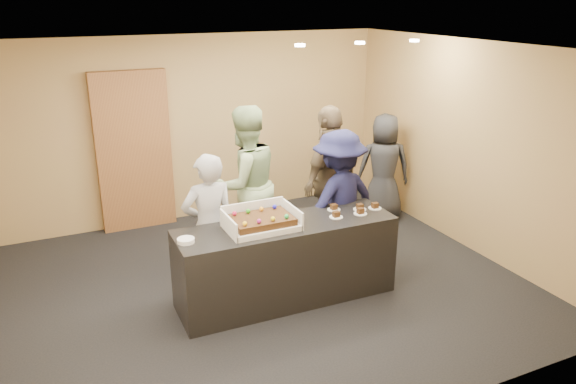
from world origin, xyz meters
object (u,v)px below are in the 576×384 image
(person_server_grey, at_px, (209,227))
(person_navy_man, at_px, (339,201))
(serving_counter, at_px, (286,262))
(plate_stack, at_px, (186,240))
(person_sage_man, at_px, (245,184))
(storage_cabinet, at_px, (134,152))
(sheet_cake, at_px, (261,220))
(cake_box, at_px, (260,223))
(person_brown_extra, at_px, (330,179))
(person_dark_suit, at_px, (384,167))

(person_server_grey, relative_size, person_navy_man, 0.95)
(serving_counter, xyz_separation_m, plate_stack, (-1.10, -0.01, 0.47))
(person_sage_man, distance_m, person_navy_man, 1.18)
(storage_cabinet, bearing_deg, plate_stack, -90.65)
(plate_stack, distance_m, person_server_grey, 0.61)
(person_sage_man, bearing_deg, storage_cabinet, -68.38)
(sheet_cake, xyz_separation_m, person_server_grey, (-0.43, 0.45, -0.17))
(plate_stack, height_order, person_navy_man, person_navy_man)
(cake_box, xyz_separation_m, sheet_cake, (-0.00, -0.03, 0.05))
(serving_counter, bearing_deg, person_server_grey, 149.08)
(plate_stack, distance_m, person_sage_man, 1.60)
(person_server_grey, bearing_deg, sheet_cake, 131.83)
(storage_cabinet, height_order, person_sage_man, storage_cabinet)
(serving_counter, xyz_separation_m, person_navy_man, (0.90, 0.45, 0.42))
(sheet_cake, xyz_separation_m, person_navy_man, (1.19, 0.45, -0.13))
(storage_cabinet, relative_size, cake_box, 3.04)
(person_server_grey, bearing_deg, serving_counter, 145.93)
(sheet_cake, distance_m, person_brown_extra, 1.69)
(storage_cabinet, bearing_deg, person_server_grey, -81.53)
(cake_box, height_order, person_dark_suit, person_dark_suit)
(sheet_cake, distance_m, person_sage_man, 1.20)
(serving_counter, height_order, person_navy_man, person_navy_man)
(person_sage_man, height_order, person_dark_suit, person_sage_man)
(person_dark_suit, bearing_deg, person_sage_man, 33.86)
(storage_cabinet, height_order, sheet_cake, storage_cabinet)
(serving_counter, distance_m, person_dark_suit, 2.83)
(plate_stack, bearing_deg, storage_cabinet, 89.35)
(person_server_grey, height_order, person_dark_suit, person_server_grey)
(storage_cabinet, relative_size, person_sage_man, 1.14)
(storage_cabinet, bearing_deg, person_navy_man, -49.86)
(person_sage_man, height_order, person_navy_man, person_sage_man)
(person_brown_extra, xyz_separation_m, person_dark_suit, (1.24, 0.59, -0.16))
(sheet_cake, relative_size, person_dark_suit, 0.40)
(person_navy_man, bearing_deg, person_server_grey, -11.64)
(cake_box, distance_m, person_navy_man, 1.27)
(person_server_grey, bearing_deg, person_navy_man, 177.91)
(storage_cabinet, relative_size, person_dark_suit, 1.41)
(sheet_cake, xyz_separation_m, person_sage_man, (0.27, 1.17, -0.01))
(serving_counter, distance_m, person_brown_extra, 1.55)
(cake_box, bearing_deg, plate_stack, -177.25)
(serving_counter, height_order, person_dark_suit, person_dark_suit)
(cake_box, distance_m, person_sage_man, 1.18)
(person_brown_extra, bearing_deg, cake_box, 4.00)
(person_server_grey, relative_size, person_brown_extra, 0.86)
(person_server_grey, bearing_deg, cake_box, 133.67)
(storage_cabinet, xyz_separation_m, person_brown_extra, (2.15, -1.80, -0.17))
(person_brown_extra, bearing_deg, sheet_cake, 4.75)
(serving_counter, height_order, plate_stack, plate_stack)
(person_sage_man, xyz_separation_m, person_navy_man, (0.93, -0.72, -0.12))
(person_navy_man, relative_size, person_dark_suit, 1.09)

